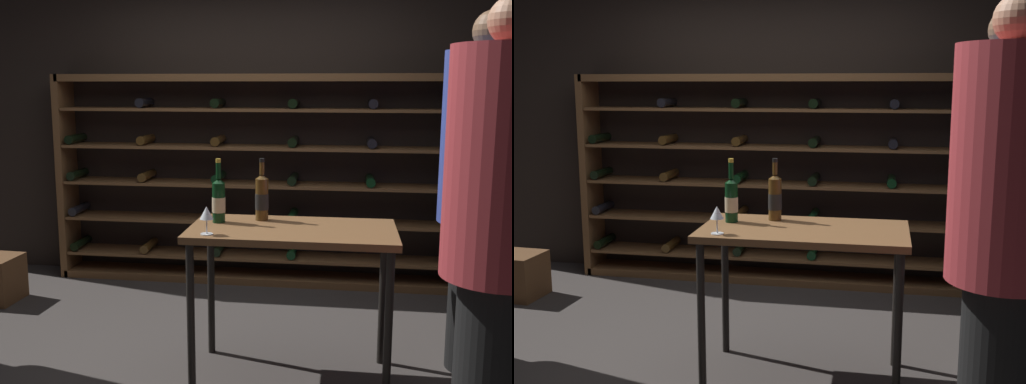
% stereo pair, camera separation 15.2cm
% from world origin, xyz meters
% --- Properties ---
extents(ground_plane, '(9.59, 9.59, 0.00)m').
position_xyz_m(ground_plane, '(0.00, 0.00, 0.00)').
color(ground_plane, '#383330').
extents(back_wall, '(5.94, 0.10, 2.96)m').
position_xyz_m(back_wall, '(0.00, 1.80, 1.48)').
color(back_wall, black).
rests_on(back_wall, ground).
extents(wine_rack, '(3.44, 0.32, 1.77)m').
position_xyz_m(wine_rack, '(0.04, 1.59, 0.88)').
color(wine_rack, brown).
rests_on(wine_rack, ground).
extents(tasting_table, '(1.15, 0.61, 0.89)m').
position_xyz_m(tasting_table, '(0.50, -0.14, 0.79)').
color(tasting_table, brown).
rests_on(tasting_table, ground).
extents(person_guest_plum_blouse, '(0.50, 0.50, 2.08)m').
position_xyz_m(person_guest_plum_blouse, '(1.57, 0.13, 1.15)').
color(person_guest_plum_blouse, black).
rests_on(person_guest_plum_blouse, ground).
extents(person_guest_khaki, '(0.46, 0.46, 2.03)m').
position_xyz_m(person_guest_khaki, '(1.42, -0.88, 1.12)').
color(person_guest_khaki, black).
rests_on(person_guest_khaki, ground).
extents(wine_bottle_red_label, '(0.08, 0.08, 0.37)m').
position_xyz_m(wine_bottle_red_label, '(0.06, -0.06, 1.02)').
color(wine_bottle_red_label, black).
rests_on(wine_bottle_red_label, tasting_table).
extents(wine_bottle_black_capsule, '(0.08, 0.08, 0.37)m').
position_xyz_m(wine_bottle_black_capsule, '(0.30, 0.03, 1.03)').
color(wine_bottle_black_capsule, '#4C3314').
rests_on(wine_bottle_black_capsule, tasting_table).
extents(wine_glass_stemmed_left, '(0.07, 0.07, 0.15)m').
position_xyz_m(wine_glass_stemmed_left, '(0.06, -0.36, 1.00)').
color(wine_glass_stemmed_left, silver).
rests_on(wine_glass_stemmed_left, tasting_table).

